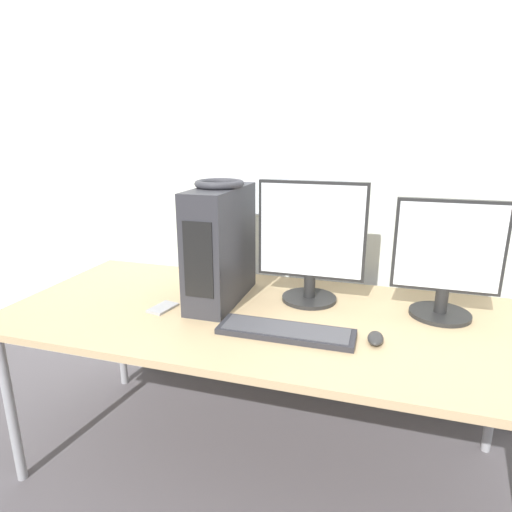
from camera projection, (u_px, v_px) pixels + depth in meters
The scene contains 9 objects.
wall_back at pixel (299, 144), 2.05m from camera, with size 8.00×0.07×2.70m.
desk at pixel (265, 323), 1.70m from camera, with size 2.06×0.91×0.72m.
pc_tower at pixel (221, 245), 1.76m from camera, with size 0.16×0.45×0.48m.
headphones at pixel (219, 184), 1.69m from camera, with size 0.20×0.20×0.03m.
monitor_main at pixel (311, 241), 1.75m from camera, with size 0.44×0.23×0.50m.
monitor_right_near at pixel (447, 260), 1.60m from camera, with size 0.39×0.23×0.45m.
keyboard at pixel (286, 331), 1.51m from camera, with size 0.48×0.15×0.02m.
mouse at pixel (375, 338), 1.45m from camera, with size 0.05×0.10×0.03m.
cell_phone at pixel (163, 308), 1.73m from camera, with size 0.09×0.13×0.01m.
Camera 1 is at (0.42, -1.05, 1.40)m, focal length 30.00 mm.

